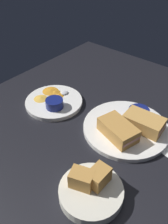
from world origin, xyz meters
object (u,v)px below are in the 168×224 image
spoon_by_gravy_ramekin (62,94)px  bread_basket_rear (91,189)px  ramekin_dark_sauce (139,113)px  spoon_by_dark_ramekin (131,126)px  plate_chips_companion (54,102)px  sandwich_half_far (144,123)px  sandwich_half_near (118,130)px  plate_sandwich_main (126,128)px  ramekin_light_gravy (54,103)px

spoon_by_gravy_ramekin → bread_basket_rear: 45.18cm
ramekin_dark_sauce → spoon_by_dark_ramekin: size_ratio=0.75×
plate_chips_companion → sandwich_half_far: bearing=-166.7°
ramekin_dark_sauce → plate_chips_companion: (30.95, 11.90, -2.80)cm
bread_basket_rear → sandwich_half_near: bearing=-74.3°
plate_sandwich_main → bread_basket_rear: bearing=102.9°
ramekin_dark_sauce → ramekin_light_gravy: bearing=28.1°
spoon_by_gravy_ramekin → spoon_by_dark_ramekin: bearing=-177.6°
plate_chips_companion → sandwich_half_near: bearing=179.4°
plate_sandwich_main → plate_chips_companion: same height
spoon_by_gravy_ramekin → bread_basket_rear: bearing=143.4°
spoon_by_dark_ramekin → spoon_by_gravy_ramekin: (31.52, 1.35, 0.00)cm
ramekin_dark_sauce → plate_chips_companion: ramekin_dark_sauce is taller
ramekin_dark_sauce → sandwich_half_far: bearing=137.0°
plate_chips_companion → spoon_by_gravy_ramekin: size_ratio=2.28×
ramekin_light_gravy → spoon_by_gravy_ramekin: 8.43cm
ramekin_light_gravy → bread_basket_rear: 38.24cm
plate_sandwich_main → spoon_by_gravy_ramekin: spoon_by_gravy_ramekin is taller
sandwich_half_far → spoon_by_gravy_ramekin: 34.99cm
ramekin_light_gravy → bread_basket_rear: (-32.98, 19.32, -1.04)cm
sandwich_half_far → ramekin_light_gravy: sandwich_half_far is taller
plate_sandwich_main → plate_chips_companion: size_ratio=1.31×
sandwich_half_far → plate_chips_companion: (34.88, 8.23, -3.20)cm
ramekin_light_gravy → plate_sandwich_main: bearing=-163.1°
ramekin_dark_sauce → bread_basket_rear: bread_basket_rear is taller
sandwich_half_far → spoon_by_dark_ramekin: (3.24, 2.07, -2.04)cm
spoon_by_gravy_ramekin → bread_basket_rear: (-36.25, 26.96, 0.41)cm
ramekin_dark_sauce → plate_chips_companion: size_ratio=0.33×
plate_sandwich_main → sandwich_half_far: bearing=-148.5°
ramekin_dark_sauce → spoon_by_dark_ramekin: 6.00cm
plate_sandwich_main → bread_basket_rear: (-6.28, 27.43, 1.57)cm
sandwich_half_far → spoon_by_gravy_ramekin: (34.77, 3.41, -2.04)cm
sandwich_half_near → plate_chips_companion: sandwich_half_near is taller
ramekin_light_gravy → spoon_by_gravy_ramekin: size_ratio=0.68×
ramekin_dark_sauce → spoon_by_dark_ramekin: (-0.69, 5.73, -1.64)cm
plate_sandwich_main → ramekin_dark_sauce: ramekin_dark_sauce is taller
plate_sandwich_main → plate_chips_companion: 30.54cm
plate_sandwich_main → plate_chips_companion: bearing=10.0°
sandwich_half_far → spoon_by_dark_ramekin: sandwich_half_far is taller
sandwich_half_far → bread_basket_rear: bread_basket_rear is taller
spoon_by_dark_ramekin → sandwich_half_far: bearing=-147.5°
sandwich_half_near → sandwich_half_far: (-4.64, -8.57, 0.00)cm
sandwich_half_far → ramekin_dark_sauce: 5.39cm
sandwich_half_near → ramekin_light_gravy: (26.85, 2.48, -0.58)cm
ramekin_dark_sauce → spoon_by_dark_ramekin: bearing=96.8°
bread_basket_rear → plate_sandwich_main: bearing=-77.1°
ramekin_dark_sauce → spoon_by_gravy_ramekin: ramekin_dark_sauce is taller
sandwich_half_near → ramekin_dark_sauce: sandwich_half_near is taller
plate_sandwich_main → sandwich_half_near: sandwich_half_near is taller
plate_sandwich_main → spoon_by_dark_ramekin: size_ratio=2.97×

